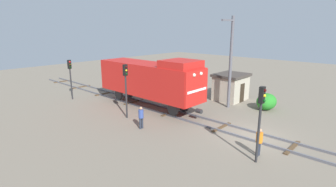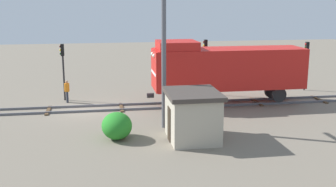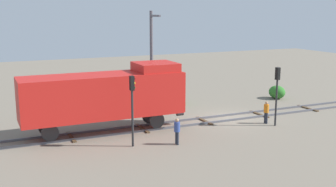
{
  "view_description": "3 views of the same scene",
  "coord_description": "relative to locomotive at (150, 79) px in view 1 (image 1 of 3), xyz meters",
  "views": [
    {
      "loc": [
        -16.35,
        -7.02,
        7.36
      ],
      "look_at": [
        -1.26,
        6.88,
        2.16
      ],
      "focal_mm": 28.0,
      "sensor_mm": 36.0,
      "label": 1
    },
    {
      "loc": [
        29.44,
        1.14,
        7.73
      ],
      "look_at": [
        1.47,
        5.72,
        1.29
      ],
      "focal_mm": 45.0,
      "sensor_mm": 36.0,
      "label": 2
    },
    {
      "loc": [
        -27.39,
        17.92,
        8.46
      ],
      "look_at": [
        0.51,
        5.4,
        2.33
      ],
      "focal_mm": 45.0,
      "sensor_mm": 36.0,
      "label": 3
    }
  ],
  "objects": [
    {
      "name": "ground_plane",
      "position": [
        0.0,
        -10.28,
        -2.77
      ],
      "size": [
        91.87,
        91.87,
        0.0
      ],
      "primitive_type": "plane",
      "color": "#756B5B"
    },
    {
      "name": "railway_track",
      "position": [
        0.0,
        -10.28,
        -2.7
      ],
      "size": [
        2.4,
        61.24,
        0.16
      ],
      "color": "#595960",
      "rests_on": "ground"
    },
    {
      "name": "locomotive",
      "position": [
        0.0,
        0.0,
        0.0
      ],
      "size": [
        2.9,
        11.6,
        4.6
      ],
      "color": "red",
      "rests_on": "railway_track"
    },
    {
      "name": "traffic_signal_near",
      "position": [
        -3.2,
        -11.92,
        0.24
      ],
      "size": [
        0.32,
        0.34,
        4.35
      ],
      "color": "#262628",
      "rests_on": "ground"
    },
    {
      "name": "traffic_signal_mid",
      "position": [
        -3.4,
        -0.71,
        0.33
      ],
      "size": [
        0.32,
        0.34,
        4.48
      ],
      "color": "#262628",
      "rests_on": "ground"
    },
    {
      "name": "traffic_signal_far",
      "position": [
        -3.6,
        8.14,
        0.11
      ],
      "size": [
        0.32,
        0.34,
        4.14
      ],
      "color": "#262628",
      "rests_on": "ground"
    },
    {
      "name": "worker_near_track",
      "position": [
        -2.4,
        -11.66,
        -1.78
      ],
      "size": [
        0.38,
        0.38,
        1.7
      ],
      "rotation": [
        0.0,
        0.0,
        5.42
      ],
      "color": "#262B38",
      "rests_on": "ground"
    },
    {
      "name": "worker_by_signal",
      "position": [
        -4.2,
        -3.39,
        -1.78
      ],
      "size": [
        0.38,
        0.38,
        1.7
      ],
      "rotation": [
        0.0,
        0.0,
        6.19
      ],
      "color": "#262B38",
      "rests_on": "ground"
    },
    {
      "name": "catenary_mast",
      "position": [
        4.94,
        -5.39,
        1.65
      ],
      "size": [
        1.94,
        0.28,
        8.35
      ],
      "color": "#595960",
      "rests_on": "ground"
    },
    {
      "name": "relay_hut",
      "position": [
        7.5,
        -4.17,
        -1.38
      ],
      "size": [
        3.5,
        2.9,
        2.74
      ],
      "color": "#B2A893",
      "rests_on": "ground"
    },
    {
      "name": "bush_near",
      "position": [
        6.72,
        -8.33,
        -2.02
      ],
      "size": [
        2.08,
        1.7,
        1.51
      ],
      "primitive_type": "ellipsoid",
      "color": "#268226",
      "rests_on": "ground"
    }
  ]
}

